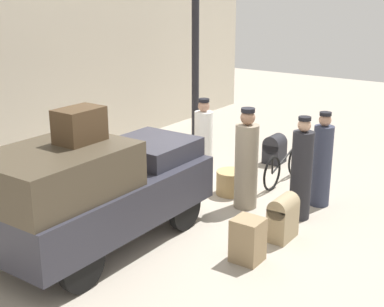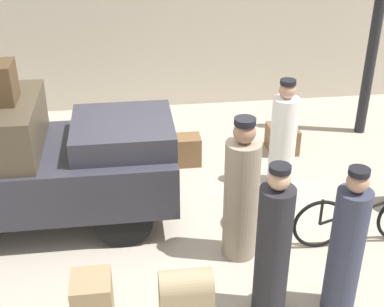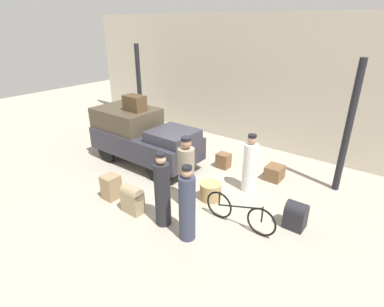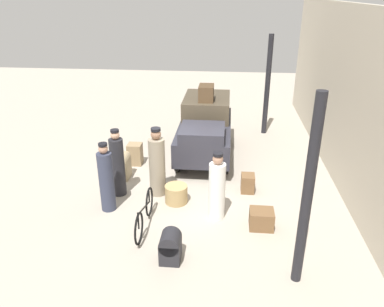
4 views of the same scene
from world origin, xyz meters
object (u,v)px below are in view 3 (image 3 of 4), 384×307
(bicycle, at_px, (239,213))
(porter_lifting_near_truck, at_px, (250,166))
(suitcase_small_leather, at_px, (132,199))
(trunk_large_brown, at_px, (223,161))
(wicker_basket, at_px, (211,191))
(conductor_in_dark_uniform, at_px, (187,206))
(porter_carrying_trunk, at_px, (162,193))
(trunk_on_truck_roof, at_px, (135,103))
(suitcase_black_upright, at_px, (274,173))
(suitcase_tan_flat, at_px, (111,187))
(truck, at_px, (142,135))
(porter_standing_middle, at_px, (186,174))
(trunk_barrel_dark, at_px, (296,215))

(bicycle, xyz_separation_m, porter_lifting_near_truck, (-0.57, 1.54, 0.38))
(suitcase_small_leather, bearing_deg, trunk_large_brown, 82.67)
(bicycle, xyz_separation_m, wicker_basket, (-1.13, 0.54, -0.12))
(conductor_in_dark_uniform, xyz_separation_m, trunk_large_brown, (-1.18, 3.30, -0.54))
(porter_carrying_trunk, distance_m, suitcase_small_leather, 0.99)
(porter_carrying_trunk, distance_m, trunk_on_truck_roof, 3.72)
(suitcase_black_upright, bearing_deg, suitcase_tan_flat, -129.83)
(wicker_basket, distance_m, suitcase_black_upright, 2.18)
(truck, xyz_separation_m, trunk_on_truck_roof, (-0.21, 0.00, 1.00))
(trunk_on_truck_roof, bearing_deg, trunk_large_brown, 26.71)
(suitcase_tan_flat, relative_size, suitcase_small_leather, 0.91)
(trunk_large_brown, xyz_separation_m, suitcase_small_leather, (-0.43, -3.37, 0.14))
(truck, height_order, trunk_large_brown, truck)
(porter_standing_middle, bearing_deg, truck, 158.59)
(truck, height_order, suitcase_black_upright, truck)
(conductor_in_dark_uniform, bearing_deg, porter_carrying_trunk, 175.41)
(trunk_large_brown, height_order, trunk_barrel_dark, trunk_barrel_dark)
(wicker_basket, height_order, trunk_large_brown, trunk_large_brown)
(bicycle, bearing_deg, porter_carrying_trunk, -145.66)
(wicker_basket, bearing_deg, trunk_barrel_dark, 4.87)
(suitcase_tan_flat, relative_size, trunk_on_truck_roof, 0.98)
(trunk_large_brown, relative_size, trunk_on_truck_roof, 0.72)
(porter_lifting_near_truck, bearing_deg, wicker_basket, -119.21)
(porter_carrying_trunk, height_order, suitcase_small_leather, porter_carrying_trunk)
(truck, height_order, suitcase_tan_flat, truck)
(bicycle, distance_m, suitcase_tan_flat, 3.33)
(bicycle, relative_size, suitcase_tan_flat, 2.71)
(porter_standing_middle, xyz_separation_m, trunk_barrel_dark, (2.52, 0.70, -0.49))
(bicycle, xyz_separation_m, suitcase_black_upright, (-0.26, 2.53, -0.14))
(wicker_basket, height_order, suitcase_tan_flat, suitcase_tan_flat)
(truck, distance_m, trunk_large_brown, 2.68)
(bicycle, xyz_separation_m, suitcase_small_leather, (-2.28, -1.08, 0.03))
(porter_lifting_near_truck, distance_m, suitcase_black_upright, 1.17)
(suitcase_black_upright, bearing_deg, porter_carrying_trunk, -108.07)
(suitcase_tan_flat, bearing_deg, suitcase_small_leather, -6.06)
(suitcase_black_upright, distance_m, suitcase_tan_flat, 4.57)
(porter_standing_middle, bearing_deg, suitcase_tan_flat, -149.34)
(conductor_in_dark_uniform, height_order, suitcase_small_leather, conductor_in_dark_uniform)
(porter_carrying_trunk, height_order, porter_lifting_near_truck, porter_carrying_trunk)
(conductor_in_dark_uniform, bearing_deg, trunk_large_brown, 109.63)
(conductor_in_dark_uniform, height_order, trunk_on_truck_roof, trunk_on_truck_roof)
(porter_lifting_near_truck, bearing_deg, bicycle, -69.51)
(truck, relative_size, porter_standing_middle, 2.01)
(conductor_in_dark_uniform, xyz_separation_m, trunk_on_truck_roof, (-3.66, 2.05, 1.15))
(bicycle, xyz_separation_m, porter_standing_middle, (-1.51, 0.02, 0.47))
(trunk_barrel_dark, distance_m, trunk_on_truck_roof, 5.58)
(truck, height_order, porter_carrying_trunk, porter_carrying_trunk)
(conductor_in_dark_uniform, distance_m, suitcase_tan_flat, 2.56)
(conductor_in_dark_uniform, bearing_deg, suitcase_tan_flat, 179.20)
(trunk_barrel_dark, bearing_deg, truck, 176.43)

